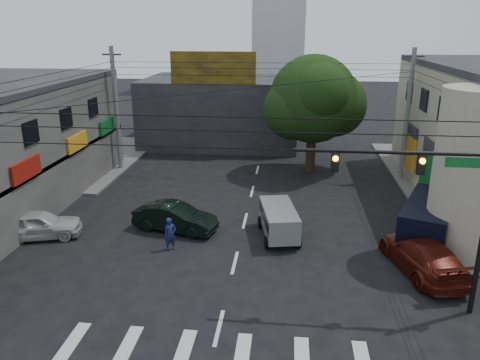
% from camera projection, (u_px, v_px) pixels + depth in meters
% --- Properties ---
extents(ground, '(160.00, 160.00, 0.00)m').
position_uv_depth(ground, '(229.00, 285.00, 19.98)').
color(ground, black).
rests_on(ground, ground).
extents(sidewalk_far_left, '(16.00, 16.00, 0.15)m').
position_uv_depth(sidewalk_far_left, '(42.00, 159.00, 38.77)').
color(sidewalk_far_left, '#514F4C').
rests_on(sidewalk_far_left, ground).
extents(corner_column, '(4.00, 4.00, 8.00)m').
position_uv_depth(corner_column, '(478.00, 176.00, 21.40)').
color(corner_column, gray).
rests_on(corner_column, ground).
extents(building_far, '(14.00, 10.00, 6.00)m').
position_uv_depth(building_far, '(222.00, 110.00, 44.00)').
color(building_far, '#232326').
rests_on(building_far, ground).
extents(billboard, '(7.00, 0.30, 2.60)m').
position_uv_depth(billboard, '(213.00, 68.00, 38.02)').
color(billboard, olive).
rests_on(billboard, building_far).
extents(street_tree, '(6.40, 6.40, 8.70)m').
position_uv_depth(street_tree, '(313.00, 99.00, 33.92)').
color(street_tree, black).
rests_on(street_tree, ground).
extents(traffic_gantry, '(7.10, 0.35, 7.20)m').
position_uv_depth(traffic_gantry, '(441.00, 194.00, 16.73)').
color(traffic_gantry, black).
rests_on(traffic_gantry, ground).
extents(utility_pole_far_left, '(0.32, 0.32, 9.20)m').
position_uv_depth(utility_pole_far_left, '(116.00, 110.00, 34.71)').
color(utility_pole_far_left, '#59595B').
rests_on(utility_pole_far_left, ground).
extents(utility_pole_far_right, '(0.32, 0.32, 9.20)m').
position_uv_depth(utility_pole_far_right, '(407.00, 116.00, 32.59)').
color(utility_pole_far_right, '#59595B').
rests_on(utility_pole_far_right, ground).
extents(dark_sedan, '(3.73, 5.27, 1.49)m').
position_uv_depth(dark_sedan, '(175.00, 218.00, 25.12)').
color(dark_sedan, black).
rests_on(dark_sedan, ground).
extents(white_compact, '(4.17, 5.34, 1.49)m').
position_uv_depth(white_compact, '(38.00, 225.00, 24.24)').
color(white_compact, '#B3B3AF').
rests_on(white_compact, ground).
extents(maroon_sedan, '(4.70, 6.40, 1.56)m').
position_uv_depth(maroon_sedan, '(423.00, 255.00, 20.89)').
color(maroon_sedan, '#49120A').
rests_on(maroon_sedan, ground).
extents(silver_minivan, '(4.38, 3.00, 1.63)m').
position_uv_depth(silver_minivan, '(279.00, 222.00, 24.32)').
color(silver_minivan, gray).
rests_on(silver_minivan, ground).
extents(navy_van, '(7.07, 6.09, 2.22)m').
position_uv_depth(navy_van, '(428.00, 222.00, 23.63)').
color(navy_van, black).
rests_on(navy_van, ground).
extents(traffic_officer, '(1.00, 0.99, 1.68)m').
position_uv_depth(traffic_officer, '(170.00, 234.00, 22.88)').
color(traffic_officer, '#171D51').
rests_on(traffic_officer, ground).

